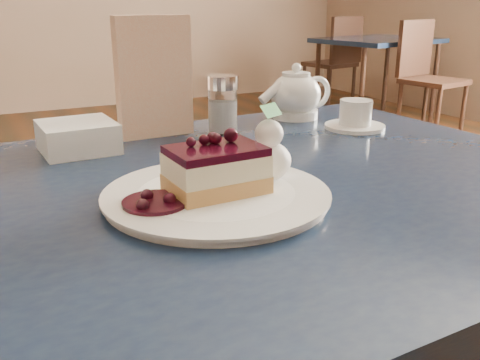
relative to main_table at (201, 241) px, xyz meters
name	(u,v)px	position (x,y,z in m)	size (l,w,h in m)	color
main_table	(201,241)	(0.00, 0.00, 0.00)	(1.30, 0.89, 0.80)	#162336
dessert_plate	(216,196)	(0.00, -0.05, 0.09)	(0.30, 0.30, 0.01)	white
cheesecake_slice	(216,170)	(0.00, -0.05, 0.13)	(0.13, 0.09, 0.06)	#C08B49
whipped_cream	(269,161)	(0.09, -0.04, 0.12)	(0.07, 0.07, 0.06)	white
berry_sauce	(155,203)	(-0.09, -0.06, 0.10)	(0.09, 0.09, 0.01)	black
tea_set	(307,100)	(0.40, 0.32, 0.13)	(0.23, 0.27, 0.11)	white
menu_card	(154,77)	(0.05, 0.34, 0.20)	(0.15, 0.03, 0.23)	white
sugar_shaker	(223,104)	(0.18, 0.30, 0.14)	(0.06, 0.06, 0.12)	white
napkin_stack	(78,137)	(-0.11, 0.29, 0.11)	(0.13, 0.13, 0.05)	white
bg_table_far_right	(372,113)	(3.05, 3.08, -0.65)	(1.10, 1.79, 1.19)	#162336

